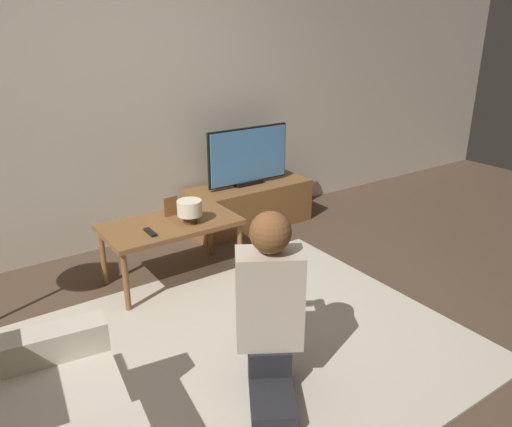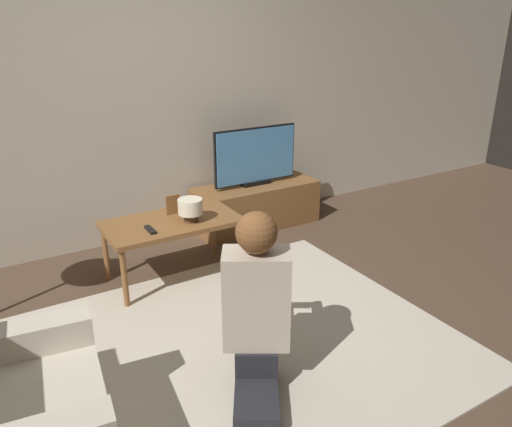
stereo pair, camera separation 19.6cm
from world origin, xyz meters
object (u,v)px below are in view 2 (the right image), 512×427
Objects in this scene: tv at (256,156)px; coffee_table at (172,226)px; table_lamp at (190,208)px; person_kneeling at (256,303)px.

coffee_table is at bearing -151.32° from tv.
coffee_table is 0.21m from table_lamp.
coffee_table is 5.44× the size of table_lamp.
person_kneeling is at bearing -121.00° from tv.
tv is at bearing 28.68° from coffee_table.
table_lamp is (0.21, 1.28, 0.07)m from person_kneeling.
coffee_table is 1.37m from person_kneeling.
table_lamp is at bearing -37.19° from coffee_table.
tv is 1.18m from table_lamp.
tv is at bearing 35.13° from table_lamp.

